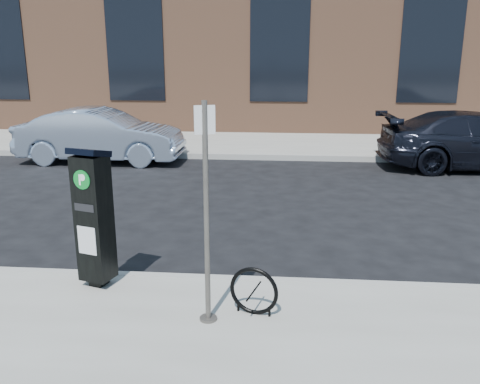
# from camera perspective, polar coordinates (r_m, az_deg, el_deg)

# --- Properties ---
(ground) EXTENTS (120.00, 120.00, 0.00)m
(ground) POSITION_cam_1_polar(r_m,az_deg,el_deg) (6.61, 2.73, -10.80)
(ground) COLOR black
(ground) RESTS_ON ground
(sidewalk_far) EXTENTS (60.00, 12.00, 0.15)m
(sidewalk_far) POSITION_cam_1_polar(r_m,az_deg,el_deg) (20.13, 4.34, 7.30)
(sidewalk_far) COLOR gray
(sidewalk_far) RESTS_ON ground
(curb_near) EXTENTS (60.00, 0.12, 0.16)m
(curb_near) POSITION_cam_1_polar(r_m,az_deg,el_deg) (6.56, 2.73, -10.28)
(curb_near) COLOR #9E9B93
(curb_near) RESTS_ON ground
(curb_far) EXTENTS (60.00, 0.12, 0.16)m
(curb_far) POSITION_cam_1_polar(r_m,az_deg,el_deg) (14.23, 4.03, 3.89)
(curb_far) COLOR #9E9B93
(curb_far) RESTS_ON ground
(building) EXTENTS (28.00, 10.05, 8.25)m
(building) POSITION_cam_1_polar(r_m,az_deg,el_deg) (22.95, 4.66, 18.48)
(building) COLOR #8D5C40
(building) RESTS_ON ground
(parking_kiosk) EXTENTS (0.48, 0.45, 1.73)m
(parking_kiosk) POSITION_cam_1_polar(r_m,az_deg,el_deg) (6.29, -16.09, -2.61)
(parking_kiosk) COLOR black
(parking_kiosk) RESTS_ON sidewalk_near
(sign_pole) EXTENTS (0.20, 0.19, 2.33)m
(sign_pole) POSITION_cam_1_polar(r_m,az_deg,el_deg) (5.15, -3.79, -2.85)
(sign_pole) COLOR #5B5450
(sign_pole) RESTS_ON sidewalk_near
(bike_rack) EXTENTS (0.54, 0.18, 0.55)m
(bike_rack) POSITION_cam_1_polar(r_m,az_deg,el_deg) (5.61, 1.56, -11.08)
(bike_rack) COLOR black
(bike_rack) RESTS_ON sidewalk_near
(car_silver) EXTENTS (4.42, 1.56, 1.45)m
(car_silver) POSITION_cam_1_polar(r_m,az_deg,el_deg) (14.38, -15.35, 6.14)
(car_silver) COLOR #A0B2CC
(car_silver) RESTS_ON ground
(car_dark) EXTENTS (5.11, 2.24, 1.46)m
(car_dark) POSITION_cam_1_polar(r_m,az_deg,el_deg) (14.40, 25.30, 5.23)
(car_dark) COLOR black
(car_dark) RESTS_ON ground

